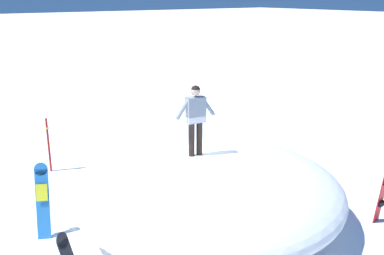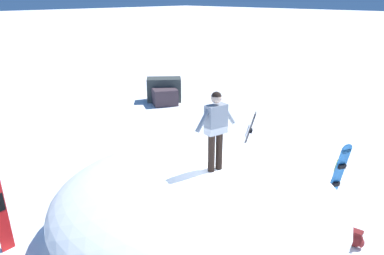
{
  "view_description": "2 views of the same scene",
  "coord_description": "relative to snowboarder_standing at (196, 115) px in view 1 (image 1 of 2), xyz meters",
  "views": [
    {
      "loc": [
        -5.55,
        -7.46,
        5.14
      ],
      "look_at": [
        0.04,
        0.26,
        2.22
      ],
      "focal_mm": 40.97,
      "sensor_mm": 36.0,
      "label": 1
    },
    {
      "loc": [
        5.56,
        4.82,
        4.97
      ],
      "look_at": [
        0.6,
        0.04,
        2.58
      ],
      "focal_mm": 36.16,
      "sensor_mm": 36.0,
      "label": 2
    }
  ],
  "objects": [
    {
      "name": "snowboard_primary_upright",
      "position": [
        3.3,
        -2.8,
        -1.68
      ],
      "size": [
        0.29,
        0.22,
        1.67
      ],
      "color": "red",
      "rests_on": "ground"
    },
    {
      "name": "snowboard_tertiary_upright",
      "position": [
        -3.19,
        1.28,
        -1.69
      ],
      "size": [
        0.44,
        0.5,
        1.64
      ],
      "color": "#2672BF",
      "rests_on": "ground"
    },
    {
      "name": "ground",
      "position": [
        -0.08,
        -0.19,
        -2.54
      ],
      "size": [
        240.0,
        240.0,
        0.0
      ],
      "primitive_type": "plane",
      "color": "white"
    },
    {
      "name": "backpack_near",
      "position": [
        -1.73,
        2.35,
        -2.34
      ],
      "size": [
        0.27,
        0.55,
        0.38
      ],
      "color": "maroon",
      "rests_on": "ground"
    },
    {
      "name": "snow_mound",
      "position": [
        0.16,
        -0.32,
        -1.75
      ],
      "size": [
        8.66,
        8.64,
        1.57
      ],
      "primitive_type": "ellipsoid",
      "rotation": [
        0.0,
        0.0,
        0.6
      ],
      "color": "white",
      "rests_on": "ground"
    },
    {
      "name": "snowboarder_standing",
      "position": [
        0.0,
        0.0,
        0.0
      ],
      "size": [
        0.99,
        0.29,
        1.63
      ],
      "color": "black",
      "rests_on": "snow_mound"
    },
    {
      "name": "trail_marker_pole",
      "position": [
        -1.88,
        4.82,
        -1.66
      ],
      "size": [
        0.1,
        0.1,
        1.66
      ],
      "color": "#A51E19",
      "rests_on": "ground"
    }
  ]
}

